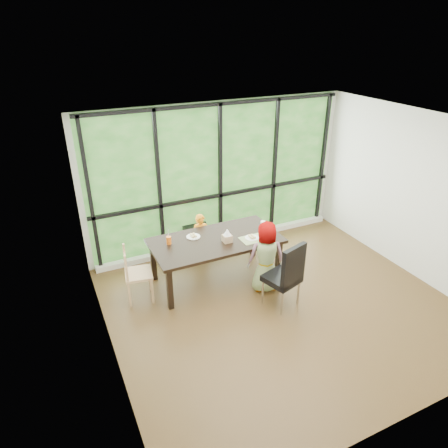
{
  "coord_description": "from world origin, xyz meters",
  "views": [
    {
      "loc": [
        -2.9,
        -4.1,
        3.86
      ],
      "look_at": [
        -0.5,
        0.99,
        1.05
      ],
      "focal_mm": 32.3,
      "sensor_mm": 36.0,
      "label": 1
    }
  ],
  "objects_px": {
    "chair_window_leather": "(195,224)",
    "white_mug": "(263,224)",
    "plate_near": "(252,238)",
    "child_toddler": "(201,238)",
    "chair_end_beech": "(139,274)",
    "child_older": "(267,257)",
    "dining_table": "(216,259)",
    "green_cup": "(272,232)",
    "tissue_box": "(227,238)",
    "plate_far": "(193,237)",
    "orange_cup": "(169,240)",
    "chair_interior_leather": "(282,274)"
  },
  "relations": [
    {
      "from": "orange_cup",
      "to": "green_cup",
      "type": "distance_m",
      "value": 1.67
    },
    {
      "from": "child_toddler",
      "to": "chair_end_beech",
      "type": "bearing_deg",
      "value": -143.17
    },
    {
      "from": "dining_table",
      "to": "chair_window_leather",
      "type": "relative_size",
      "value": 1.93
    },
    {
      "from": "dining_table",
      "to": "child_toddler",
      "type": "distance_m",
      "value": 0.64
    },
    {
      "from": "chair_window_leather",
      "to": "child_toddler",
      "type": "bearing_deg",
      "value": -83.45
    },
    {
      "from": "chair_interior_leather",
      "to": "orange_cup",
      "type": "xyz_separation_m",
      "value": [
        -1.32,
        1.23,
        0.27
      ]
    },
    {
      "from": "chair_window_leather",
      "to": "white_mug",
      "type": "bearing_deg",
      "value": -34.65
    },
    {
      "from": "chair_interior_leather",
      "to": "child_toddler",
      "type": "bearing_deg",
      "value": -87.4
    },
    {
      "from": "chair_interior_leather",
      "to": "plate_far",
      "type": "height_order",
      "value": "chair_interior_leather"
    },
    {
      "from": "green_cup",
      "to": "white_mug",
      "type": "xyz_separation_m",
      "value": [
        0.04,
        0.35,
        -0.01
      ]
    },
    {
      "from": "chair_window_leather",
      "to": "chair_interior_leather",
      "type": "relative_size",
      "value": 1.0
    },
    {
      "from": "dining_table",
      "to": "chair_interior_leather",
      "type": "distance_m",
      "value": 1.21
    },
    {
      "from": "plate_near",
      "to": "white_mug",
      "type": "relative_size",
      "value": 2.41
    },
    {
      "from": "dining_table",
      "to": "green_cup",
      "type": "xyz_separation_m",
      "value": [
        0.89,
        -0.27,
        0.43
      ]
    },
    {
      "from": "dining_table",
      "to": "child_older",
      "type": "distance_m",
      "value": 0.88
    },
    {
      "from": "child_toddler",
      "to": "plate_near",
      "type": "xyz_separation_m",
      "value": [
        0.54,
        -0.85,
        0.3
      ]
    },
    {
      "from": "chair_interior_leather",
      "to": "orange_cup",
      "type": "height_order",
      "value": "chair_interior_leather"
    },
    {
      "from": "green_cup",
      "to": "white_mug",
      "type": "distance_m",
      "value": 0.35
    },
    {
      "from": "child_older",
      "to": "orange_cup",
      "type": "bearing_deg",
      "value": -13.19
    },
    {
      "from": "chair_window_leather",
      "to": "child_older",
      "type": "bearing_deg",
      "value": -57.86
    },
    {
      "from": "chair_end_beech",
      "to": "child_older",
      "type": "relative_size",
      "value": 0.76
    },
    {
      "from": "chair_interior_leather",
      "to": "white_mug",
      "type": "bearing_deg",
      "value": -123.31
    },
    {
      "from": "plate_near",
      "to": "green_cup",
      "type": "bearing_deg",
      "value": -8.73
    },
    {
      "from": "dining_table",
      "to": "tissue_box",
      "type": "bearing_deg",
      "value": -47.41
    },
    {
      "from": "plate_far",
      "to": "tissue_box",
      "type": "height_order",
      "value": "tissue_box"
    },
    {
      "from": "orange_cup",
      "to": "tissue_box",
      "type": "relative_size",
      "value": 0.91
    },
    {
      "from": "chair_end_beech",
      "to": "plate_far",
      "type": "height_order",
      "value": "chair_end_beech"
    },
    {
      "from": "green_cup",
      "to": "white_mug",
      "type": "bearing_deg",
      "value": 83.76
    },
    {
      "from": "child_toddler",
      "to": "chair_interior_leather",
      "type": "bearing_deg",
      "value": -59.17
    },
    {
      "from": "child_toddler",
      "to": "white_mug",
      "type": "height_order",
      "value": "child_toddler"
    },
    {
      "from": "dining_table",
      "to": "orange_cup",
      "type": "distance_m",
      "value": 0.86
    },
    {
      "from": "child_toddler",
      "to": "plate_far",
      "type": "bearing_deg",
      "value": -115.06
    },
    {
      "from": "tissue_box",
      "to": "orange_cup",
      "type": "bearing_deg",
      "value": 158.82
    },
    {
      "from": "chair_window_leather",
      "to": "child_toddler",
      "type": "distance_m",
      "value": 0.42
    },
    {
      "from": "plate_near",
      "to": "tissue_box",
      "type": "relative_size",
      "value": 1.63
    },
    {
      "from": "plate_far",
      "to": "plate_near",
      "type": "relative_size",
      "value": 1.0
    },
    {
      "from": "chair_window_leather",
      "to": "chair_end_beech",
      "type": "height_order",
      "value": "chair_window_leather"
    },
    {
      "from": "white_mug",
      "to": "plate_near",
      "type": "bearing_deg",
      "value": -142.35
    },
    {
      "from": "chair_window_leather",
      "to": "tissue_box",
      "type": "bearing_deg",
      "value": -72.81
    },
    {
      "from": "chair_window_leather",
      "to": "chair_interior_leather",
      "type": "bearing_deg",
      "value": -62.14
    },
    {
      "from": "chair_window_leather",
      "to": "white_mug",
      "type": "relative_size",
      "value": 11.57
    },
    {
      "from": "dining_table",
      "to": "white_mug",
      "type": "bearing_deg",
      "value": 4.88
    },
    {
      "from": "plate_far",
      "to": "tissue_box",
      "type": "bearing_deg",
      "value": -40.89
    },
    {
      "from": "chair_interior_leather",
      "to": "dining_table",
      "type": "bearing_deg",
      "value": -77.13
    },
    {
      "from": "chair_interior_leather",
      "to": "white_mug",
      "type": "height_order",
      "value": "chair_interior_leather"
    },
    {
      "from": "chair_window_leather",
      "to": "chair_end_beech",
      "type": "xyz_separation_m",
      "value": [
        -1.33,
        -1.03,
        -0.09
      ]
    },
    {
      "from": "dining_table",
      "to": "plate_near",
      "type": "distance_m",
      "value": 0.7
    },
    {
      "from": "dining_table",
      "to": "tissue_box",
      "type": "relative_size",
      "value": 15.15
    },
    {
      "from": "chair_window_leather",
      "to": "plate_far",
      "type": "height_order",
      "value": "chair_window_leather"
    },
    {
      "from": "white_mug",
      "to": "chair_window_leather",
      "type": "bearing_deg",
      "value": 132.43
    }
  ]
}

